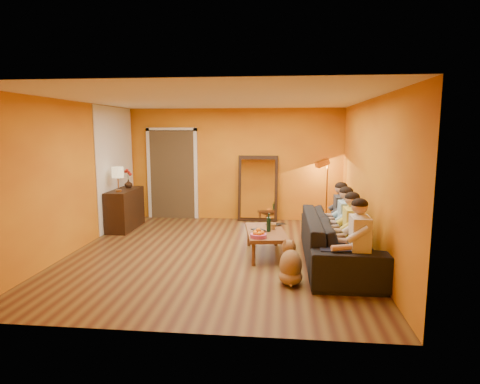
# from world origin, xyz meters

# --- Properties ---
(room_shell) EXTENTS (5.00, 5.50, 2.60)m
(room_shell) POSITION_xyz_m (0.00, 0.37, 1.30)
(room_shell) COLOR brown
(room_shell) RESTS_ON ground
(white_accent) EXTENTS (0.02, 1.90, 2.58)m
(white_accent) POSITION_xyz_m (-2.48, 1.75, 1.30)
(white_accent) COLOR white
(white_accent) RESTS_ON wall_left
(doorway_recess) EXTENTS (1.06, 0.30, 2.10)m
(doorway_recess) POSITION_xyz_m (-1.50, 2.83, 1.05)
(doorway_recess) COLOR #3F2D19
(doorway_recess) RESTS_ON floor
(door_jamb_left) EXTENTS (0.08, 0.06, 2.20)m
(door_jamb_left) POSITION_xyz_m (-2.07, 2.71, 1.05)
(door_jamb_left) COLOR white
(door_jamb_left) RESTS_ON wall_back
(door_jamb_right) EXTENTS (0.08, 0.06, 2.20)m
(door_jamb_right) POSITION_xyz_m (-0.93, 2.71, 1.05)
(door_jamb_right) COLOR white
(door_jamb_right) RESTS_ON wall_back
(door_header) EXTENTS (1.22, 0.06, 0.08)m
(door_header) POSITION_xyz_m (-1.50, 2.71, 2.12)
(door_header) COLOR white
(door_header) RESTS_ON wall_back
(mirror_frame) EXTENTS (0.92, 0.27, 1.51)m
(mirror_frame) POSITION_xyz_m (0.55, 2.63, 0.76)
(mirror_frame) COLOR black
(mirror_frame) RESTS_ON floor
(mirror_glass) EXTENTS (0.78, 0.21, 1.35)m
(mirror_glass) POSITION_xyz_m (0.55, 2.59, 0.76)
(mirror_glass) COLOR white
(mirror_glass) RESTS_ON mirror_frame
(sideboard) EXTENTS (0.44, 1.18, 0.85)m
(sideboard) POSITION_xyz_m (-2.24, 1.55, 0.42)
(sideboard) COLOR black
(sideboard) RESTS_ON floor
(table_lamp) EXTENTS (0.24, 0.24, 0.51)m
(table_lamp) POSITION_xyz_m (-2.24, 1.25, 1.10)
(table_lamp) COLOR beige
(table_lamp) RESTS_ON sideboard
(sofa) EXTENTS (2.64, 1.03, 0.77)m
(sofa) POSITION_xyz_m (2.00, -0.31, 0.38)
(sofa) COLOR black
(sofa) RESTS_ON floor
(coffee_table) EXTENTS (0.79, 1.30, 0.42)m
(coffee_table) POSITION_xyz_m (0.84, 0.01, 0.21)
(coffee_table) COLOR brown
(coffee_table) RESTS_ON floor
(floor_lamp) EXTENTS (0.36, 0.33, 1.44)m
(floor_lamp) POSITION_xyz_m (2.10, 2.35, 0.72)
(floor_lamp) COLOR #A86E31
(floor_lamp) RESTS_ON floor
(dog) EXTENTS (0.33, 0.51, 0.60)m
(dog) POSITION_xyz_m (1.23, -1.22, 0.30)
(dog) COLOR #A27749
(dog) RESTS_ON floor
(person_far_left) EXTENTS (0.70, 0.44, 1.22)m
(person_far_left) POSITION_xyz_m (2.13, -1.31, 0.61)
(person_far_left) COLOR beige
(person_far_left) RESTS_ON sofa
(person_mid_left) EXTENTS (0.70, 0.44, 1.22)m
(person_mid_left) POSITION_xyz_m (2.13, -0.76, 0.61)
(person_mid_left) COLOR #D7CB47
(person_mid_left) RESTS_ON sofa
(person_mid_right) EXTENTS (0.70, 0.44, 1.22)m
(person_mid_right) POSITION_xyz_m (2.13, -0.21, 0.61)
(person_mid_right) COLOR #90C0E0
(person_mid_right) RESTS_ON sofa
(person_far_right) EXTENTS (0.70, 0.44, 1.22)m
(person_far_right) POSITION_xyz_m (2.13, 0.34, 0.61)
(person_far_right) COLOR #343439
(person_far_right) RESTS_ON sofa
(fruit_bowl) EXTENTS (0.26, 0.26, 0.16)m
(fruit_bowl) POSITION_xyz_m (0.74, -0.44, 0.50)
(fruit_bowl) COLOR #C64679
(fruit_bowl) RESTS_ON coffee_table
(wine_bottle) EXTENTS (0.07, 0.07, 0.31)m
(wine_bottle) POSITION_xyz_m (0.89, -0.04, 0.58)
(wine_bottle) COLOR black
(wine_bottle) RESTS_ON coffee_table
(tumbler) EXTENTS (0.12, 0.12, 0.09)m
(tumbler) POSITION_xyz_m (0.96, 0.13, 0.47)
(tumbler) COLOR #B27F3F
(tumbler) RESTS_ON coffee_table
(laptop) EXTENTS (0.43, 0.35, 0.03)m
(laptop) POSITION_xyz_m (1.02, 0.36, 0.43)
(laptop) COLOR black
(laptop) RESTS_ON coffee_table
(book_lower) EXTENTS (0.22, 0.27, 0.02)m
(book_lower) POSITION_xyz_m (0.66, -0.19, 0.43)
(book_lower) COLOR black
(book_lower) RESTS_ON coffee_table
(book_mid) EXTENTS (0.17, 0.23, 0.02)m
(book_mid) POSITION_xyz_m (0.67, -0.18, 0.45)
(book_mid) COLOR #A81C13
(book_mid) RESTS_ON book_lower
(book_upper) EXTENTS (0.26, 0.27, 0.02)m
(book_upper) POSITION_xyz_m (0.66, -0.20, 0.47)
(book_upper) COLOR black
(book_upper) RESTS_ON book_mid
(vase) EXTENTS (0.17, 0.17, 0.18)m
(vase) POSITION_xyz_m (-2.24, 1.80, 0.94)
(vase) COLOR black
(vase) RESTS_ON sideboard
(flowers) EXTENTS (0.17, 0.17, 0.42)m
(flowers) POSITION_xyz_m (-2.24, 1.80, 1.18)
(flowers) COLOR #A81C13
(flowers) RESTS_ON vase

